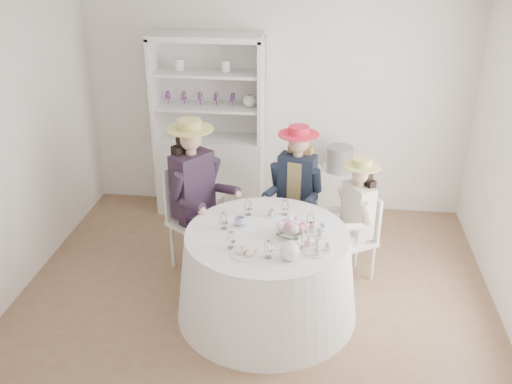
# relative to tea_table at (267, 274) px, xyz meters

# --- Properties ---
(ground) EXTENTS (4.50, 4.50, 0.00)m
(ground) POSITION_rel_tea_table_xyz_m (-0.14, 0.23, -0.41)
(ground) COLOR brown
(ground) RESTS_ON ground
(ceiling) EXTENTS (4.50, 4.50, 0.00)m
(ceiling) POSITION_rel_tea_table_xyz_m (-0.14, 0.23, 2.29)
(ceiling) COLOR white
(ceiling) RESTS_ON wall_back
(wall_back) EXTENTS (4.50, 0.00, 4.50)m
(wall_back) POSITION_rel_tea_table_xyz_m (-0.14, 2.23, 0.94)
(wall_back) COLOR white
(wall_back) RESTS_ON ground
(wall_front) EXTENTS (4.50, 0.00, 4.50)m
(wall_front) POSITION_rel_tea_table_xyz_m (-0.14, -1.77, 0.94)
(wall_front) COLOR white
(wall_front) RESTS_ON ground
(wall_left) EXTENTS (0.00, 4.50, 4.50)m
(wall_left) POSITION_rel_tea_table_xyz_m (-2.39, 0.23, 0.94)
(wall_left) COLOR white
(wall_left) RESTS_ON ground
(tea_table) EXTENTS (1.62, 1.62, 0.82)m
(tea_table) POSITION_rel_tea_table_xyz_m (0.00, 0.00, 0.00)
(tea_table) COLOR white
(tea_table) RESTS_ON ground
(hutch) EXTENTS (1.32, 0.62, 2.14)m
(hutch) POSITION_rel_tea_table_xyz_m (-0.89, 1.99, 0.35)
(hutch) COLOR silver
(hutch) RESTS_ON ground
(side_table) EXTENTS (0.45, 0.45, 0.63)m
(side_table) POSITION_rel_tea_table_xyz_m (0.64, 1.88, -0.09)
(side_table) COLOR silver
(side_table) RESTS_ON ground
(hatbox) EXTENTS (0.38, 0.38, 0.30)m
(hatbox) POSITION_rel_tea_table_xyz_m (0.64, 1.88, 0.37)
(hatbox) COLOR black
(hatbox) RESTS_ON side_table
(guest_left) EXTENTS (0.68, 0.64, 1.58)m
(guest_left) POSITION_rel_tea_table_xyz_m (-0.78, 0.68, 0.48)
(guest_left) COLOR silver
(guest_left) RESTS_ON ground
(guest_mid) EXTENTS (0.54, 0.58, 1.44)m
(guest_mid) POSITION_rel_tea_table_xyz_m (0.19, 1.02, 0.41)
(guest_mid) COLOR silver
(guest_mid) RESTS_ON ground
(guest_right) EXTENTS (0.54, 0.51, 1.27)m
(guest_right) POSITION_rel_tea_table_xyz_m (0.79, 0.68, 0.31)
(guest_right) COLOR silver
(guest_right) RESTS_ON ground
(spare_chair) EXTENTS (0.45, 0.45, 0.86)m
(spare_chair) POSITION_rel_tea_table_xyz_m (-0.87, 1.51, 0.05)
(spare_chair) COLOR silver
(spare_chair) RESTS_ON ground
(teacup_a) EXTENTS (0.12, 0.12, 0.07)m
(teacup_a) POSITION_rel_tea_table_xyz_m (-0.25, 0.10, 0.45)
(teacup_a) COLOR white
(teacup_a) RESTS_ON tea_table
(teacup_b) EXTENTS (0.08, 0.08, 0.06)m
(teacup_b) POSITION_rel_tea_table_xyz_m (0.00, 0.31, 0.44)
(teacup_b) COLOR white
(teacup_b) RESTS_ON tea_table
(teacup_c) EXTENTS (0.09, 0.09, 0.06)m
(teacup_c) POSITION_rel_tea_table_xyz_m (0.25, 0.13, 0.44)
(teacup_c) COLOR white
(teacup_c) RESTS_ON tea_table
(flower_bowl) EXTENTS (0.26, 0.26, 0.06)m
(flower_bowl) POSITION_rel_tea_table_xyz_m (0.20, -0.02, 0.44)
(flower_bowl) COLOR white
(flower_bowl) RESTS_ON tea_table
(flower_arrangement) EXTENTS (0.21, 0.21, 0.08)m
(flower_arrangement) POSITION_rel_tea_table_xyz_m (0.21, -0.03, 0.51)
(flower_arrangement) COLOR pink
(flower_arrangement) RESTS_ON tea_table
(table_teapot) EXTENTS (0.22, 0.16, 0.17)m
(table_teapot) POSITION_rel_tea_table_xyz_m (0.22, -0.39, 0.48)
(table_teapot) COLOR white
(table_teapot) RESTS_ON tea_table
(sandwich_plate) EXTENTS (0.26, 0.26, 0.06)m
(sandwich_plate) POSITION_rel_tea_table_xyz_m (-0.13, -0.36, 0.43)
(sandwich_plate) COLOR white
(sandwich_plate) RESTS_ON tea_table
(cupcake_stand) EXTENTS (0.25, 0.25, 0.23)m
(cupcake_stand) POSITION_rel_tea_table_xyz_m (0.44, -0.23, 0.50)
(cupcake_stand) COLOR white
(cupcake_stand) RESTS_ON tea_table
(stemware_set) EXTENTS (0.83, 0.83, 0.15)m
(stemware_set) POSITION_rel_tea_table_xyz_m (-0.00, -0.00, 0.49)
(stemware_set) COLOR white
(stemware_set) RESTS_ON tea_table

